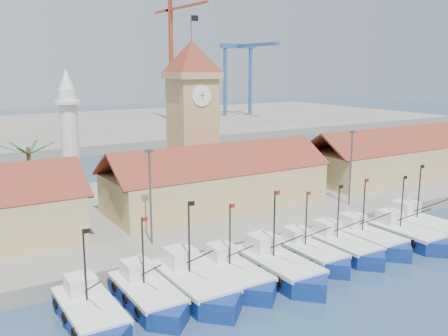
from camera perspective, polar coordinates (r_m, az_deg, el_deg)
ground at (r=45.93m, az=12.38°, el=-11.82°), size 400.00×400.00×0.00m
quay at (r=64.00m, az=-2.66°, el=-4.11°), size 140.00×32.00×1.50m
terminal at (r=144.09m, az=-19.57°, el=4.11°), size 240.00×80.00×2.00m
boat_0 at (r=37.91m, az=-14.93°, el=-15.96°), size 3.51×9.63×7.28m
boat_1 at (r=39.75m, az=-8.59°, el=-14.33°), size 3.49×9.56×7.23m
boat_2 at (r=40.94m, az=-3.29°, el=-13.29°), size 3.87×10.60×8.02m
boat_3 at (r=42.82m, az=1.31°, el=-12.24°), size 3.47×9.50×7.19m
boat_4 at (r=44.28m, az=6.44°, el=-11.36°), size 3.87×10.59×8.02m
boat_5 at (r=48.03m, az=9.93°, el=-9.73°), size 3.38×9.25×7.00m
boat_6 at (r=50.38m, az=13.46°, el=-8.83°), size 3.48×9.53×7.21m
boat_7 at (r=53.05m, az=16.21°, el=-7.91°), size 3.54×9.70×7.34m
boat_8 at (r=55.52m, az=20.18°, el=-7.29°), size 3.55×9.73×7.37m
boat_9 at (r=58.79m, az=21.88°, el=-6.31°), size 3.88×10.62×8.04m
hall_center at (r=59.83m, az=-0.83°, el=-2.01°), size 27.04×10.13×7.61m
hall_right at (r=80.70m, az=19.07°, el=0.90°), size 31.20×10.13×7.61m
clock_tower at (r=63.67m, az=-3.64°, el=6.07°), size 5.80×5.80×22.70m
minaret at (r=60.37m, az=-17.21°, el=3.15°), size 3.00×3.00×16.30m
palm_tree at (r=58.00m, az=-21.27°, el=-0.96°), size 5.60×5.03×8.39m
lamp_posts at (r=53.02m, az=4.07°, el=-1.05°), size 80.70×0.25×9.03m
crane_red_right at (r=148.81m, az=-5.86°, el=13.82°), size 1.00×31.51×39.91m
gantry at (r=164.59m, az=2.27°, el=12.25°), size 13.00×22.00×23.20m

